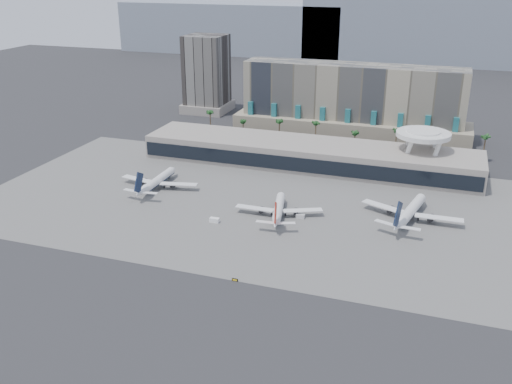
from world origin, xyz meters
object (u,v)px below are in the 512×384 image
(airliner_left, at_px, (157,181))
(airliner_centre, at_px, (279,209))
(service_vehicle_a, at_px, (214,220))
(taxiway_sign, at_px, (235,280))
(service_vehicle_b, at_px, (300,216))
(airliner_right, at_px, (410,211))

(airliner_left, relative_size, airliner_centre, 1.07)
(service_vehicle_a, distance_m, taxiway_sign, 46.69)
(airliner_centre, relative_size, service_vehicle_a, 9.63)
(service_vehicle_b, distance_m, taxiway_sign, 55.65)
(service_vehicle_a, height_order, service_vehicle_b, service_vehicle_a)
(airliner_centre, bearing_deg, service_vehicle_b, -7.36)
(service_vehicle_b, bearing_deg, airliner_centre, -178.04)
(airliner_left, bearing_deg, airliner_centre, -11.73)
(airliner_right, height_order, service_vehicle_a, airliner_right)
(airliner_left, bearing_deg, airliner_right, 0.04)
(airliner_centre, distance_m, taxiway_sign, 54.43)
(airliner_left, relative_size, service_vehicle_b, 11.42)
(airliner_left, height_order, taxiway_sign, airliner_left)
(airliner_right, height_order, service_vehicle_b, airliner_right)
(airliner_centre, height_order, service_vehicle_a, airliner_centre)
(airliner_centre, distance_m, service_vehicle_b, 9.45)
(airliner_left, xyz_separation_m, airliner_centre, (62.13, -12.15, -0.19))
(service_vehicle_a, xyz_separation_m, service_vehicle_b, (31.65, 15.08, -0.05))
(airliner_left, bearing_deg, service_vehicle_b, -9.73)
(airliner_left, distance_m, airliner_right, 113.59)
(airliner_right, bearing_deg, taxiway_sign, -114.97)
(airliner_centre, xyz_separation_m, airliner_right, (51.45, 13.56, 0.50))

